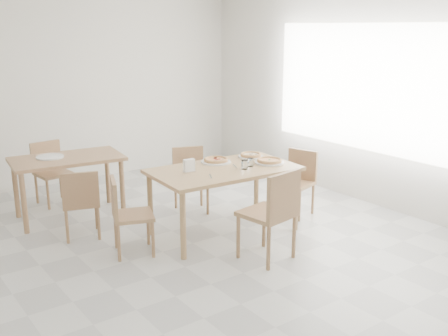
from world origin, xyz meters
TOP-DOWN VIEW (x-y plane):
  - room at (2.98, 0.30)m, footprint 7.28×7.00m
  - main_table at (0.84, 0.50)m, footprint 1.65×1.00m
  - chair_south at (0.79, -0.39)m, footprint 0.52×0.52m
  - chair_north at (0.95, 1.37)m, footprint 0.51×0.51m
  - chair_west at (-0.31, 0.62)m, footprint 0.51×0.51m
  - chair_east at (1.95, 0.47)m, footprint 0.49×0.49m
  - plate_margherita at (1.39, 0.37)m, footprint 0.34×0.34m
  - plate_mushroom at (1.39, 0.71)m, footprint 0.30×0.30m
  - plate_pepperoni at (0.91, 0.76)m, footprint 0.34×0.34m
  - pizza_margherita at (1.39, 0.37)m, footprint 0.32×0.32m
  - pizza_mushroom at (1.39, 0.71)m, footprint 0.30×0.30m
  - pizza_pepperoni at (0.91, 0.76)m, footprint 0.35×0.35m
  - tumbler_a at (1.12, 0.39)m, footprint 0.07×0.07m
  - tumbler_b at (1.00, 0.34)m, footprint 0.07×0.07m
  - napkin_holder at (0.44, 0.58)m, footprint 0.14×0.08m
  - fork_a at (0.53, 0.31)m, footprint 0.09×0.15m
  - fork_b at (0.98, 0.50)m, footprint 0.08×0.16m
  - second_table at (-0.38, 2.01)m, footprint 1.36×0.88m
  - chair_back_s at (-0.52, 1.27)m, footprint 0.49×0.49m
  - chair_back_n at (-0.37, 2.69)m, footprint 0.44×0.44m
  - plate_empty at (-0.54, 2.11)m, footprint 0.32×0.32m

SIDE VIEW (x-z plane):
  - chair_back_s at x=-0.52m, z-range 0.06..0.84m
  - chair_east at x=1.95m, z-range 0.06..0.86m
  - chair_north at x=0.95m, z-range 0.06..0.86m
  - chair_west at x=-0.31m, z-range 0.06..0.86m
  - chair_back_n at x=-0.37m, z-range 0.06..0.87m
  - chair_south at x=0.79m, z-range 0.07..1.01m
  - second_table at x=-0.38m, z-range 0.27..1.02m
  - main_table at x=0.84m, z-range 0.30..1.05m
  - fork_a at x=0.53m, z-range 0.75..0.76m
  - fork_b at x=0.98m, z-range 0.75..0.76m
  - plate_margherita at x=1.39m, z-range 0.75..0.77m
  - plate_mushroom at x=1.39m, z-range 0.75..0.77m
  - plate_pepperoni at x=0.91m, z-range 0.75..0.77m
  - plate_empty at x=-0.54m, z-range 0.75..0.77m
  - pizza_margherita at x=1.39m, z-range 0.76..0.80m
  - pizza_mushroom at x=1.39m, z-range 0.76..0.80m
  - pizza_pepperoni at x=0.91m, z-range 0.77..0.80m
  - tumbler_a at x=1.12m, z-range 0.75..0.84m
  - tumbler_b at x=1.00m, z-range 0.75..0.85m
  - napkin_holder at x=0.44m, z-range 0.75..0.89m
  - room at x=2.98m, z-range -2.00..5.00m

